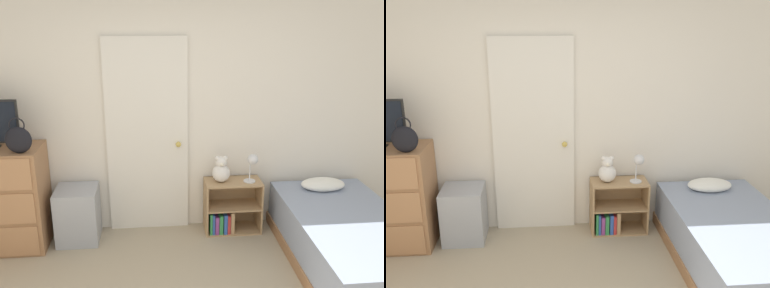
# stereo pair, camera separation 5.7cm
# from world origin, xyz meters

# --- Properties ---
(wall_back) EXTENTS (10.00, 0.06, 2.55)m
(wall_back) POSITION_xyz_m (0.00, 2.09, 1.27)
(wall_back) COLOR silver
(wall_back) RESTS_ON ground_plane
(door_closed) EXTENTS (0.84, 0.09, 2.04)m
(door_closed) POSITION_xyz_m (-0.26, 2.04, 1.02)
(door_closed) COLOR silver
(door_closed) RESTS_ON ground_plane
(handbag) EXTENTS (0.24, 0.10, 0.33)m
(handbag) POSITION_xyz_m (-1.42, 1.61, 1.16)
(handbag) COLOR black
(handbag) RESTS_ON dresser
(storage_bin) EXTENTS (0.41, 0.41, 0.56)m
(storage_bin) POSITION_xyz_m (-0.99, 1.83, 0.28)
(storage_bin) COLOR #999EA8
(storage_bin) RESTS_ON ground_plane
(bookshelf) EXTENTS (0.59, 0.31, 0.57)m
(bookshelf) POSITION_xyz_m (0.58, 1.88, 0.23)
(bookshelf) COLOR tan
(bookshelf) RESTS_ON ground_plane
(teddy_bear) EXTENTS (0.19, 0.19, 0.28)m
(teddy_bear) POSITION_xyz_m (0.49, 1.88, 0.69)
(teddy_bear) COLOR silver
(teddy_bear) RESTS_ON bookshelf
(desk_lamp) EXTENTS (0.14, 0.13, 0.31)m
(desk_lamp) POSITION_xyz_m (0.81, 1.84, 0.78)
(desk_lamp) COLOR silver
(desk_lamp) RESTS_ON bookshelf
(bed) EXTENTS (1.02, 1.90, 0.60)m
(bed) POSITION_xyz_m (1.55, 1.10, 0.25)
(bed) COLOR #996B47
(bed) RESTS_ON ground_plane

